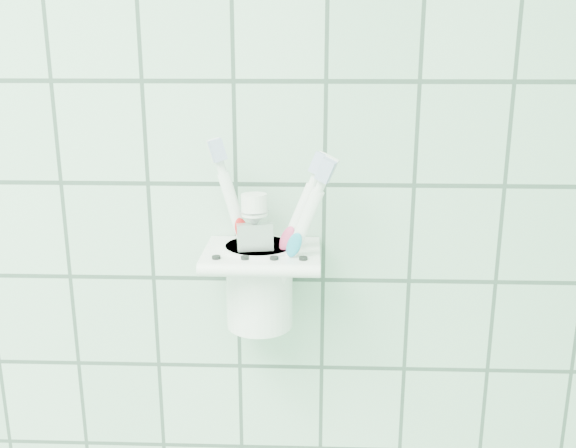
{
  "coord_description": "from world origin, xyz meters",
  "views": [
    {
      "loc": [
        0.69,
        0.49,
        1.52
      ],
      "look_at": [
        0.67,
        1.1,
        1.35
      ],
      "focal_mm": 40.0,
      "sensor_mm": 36.0,
      "label": 1
    }
  ],
  "objects_px": {
    "cup": "(259,282)",
    "toothbrush_pink": "(268,230)",
    "toothbrush_blue": "(252,234)",
    "toothbrush_orange": "(262,232)",
    "toothpaste_tube": "(256,252)",
    "holder_bracket": "(262,256)"
  },
  "relations": [
    {
      "from": "holder_bracket",
      "to": "toothbrush_pink",
      "type": "distance_m",
      "value": 0.03
    },
    {
      "from": "holder_bracket",
      "to": "toothbrush_blue",
      "type": "xyz_separation_m",
      "value": [
        -0.01,
        -0.01,
        0.03
      ]
    },
    {
      "from": "cup",
      "to": "toothbrush_blue",
      "type": "xyz_separation_m",
      "value": [
        -0.01,
        -0.01,
        0.06
      ]
    },
    {
      "from": "toothbrush_pink",
      "to": "toothbrush_blue",
      "type": "bearing_deg",
      "value": 166.95
    },
    {
      "from": "toothbrush_blue",
      "to": "toothpaste_tube",
      "type": "relative_size",
      "value": 1.37
    },
    {
      "from": "toothbrush_blue",
      "to": "toothbrush_orange",
      "type": "distance_m",
      "value": 0.01
    },
    {
      "from": "cup",
      "to": "holder_bracket",
      "type": "bearing_deg",
      "value": -46.05
    },
    {
      "from": "cup",
      "to": "toothbrush_orange",
      "type": "relative_size",
      "value": 0.46
    },
    {
      "from": "toothbrush_pink",
      "to": "toothpaste_tube",
      "type": "relative_size",
      "value": 1.43
    },
    {
      "from": "toothbrush_pink",
      "to": "toothpaste_tube",
      "type": "height_order",
      "value": "toothbrush_pink"
    },
    {
      "from": "toothbrush_orange",
      "to": "cup",
      "type": "bearing_deg",
      "value": 131.53
    },
    {
      "from": "toothbrush_pink",
      "to": "toothbrush_blue",
      "type": "distance_m",
      "value": 0.02
    },
    {
      "from": "cup",
      "to": "toothbrush_orange",
      "type": "distance_m",
      "value": 0.06
    },
    {
      "from": "toothbrush_pink",
      "to": "toothpaste_tube",
      "type": "distance_m",
      "value": 0.03
    },
    {
      "from": "cup",
      "to": "toothpaste_tube",
      "type": "bearing_deg",
      "value": -93.78
    },
    {
      "from": "cup",
      "to": "toothbrush_blue",
      "type": "height_order",
      "value": "toothbrush_blue"
    },
    {
      "from": "holder_bracket",
      "to": "toothbrush_blue",
      "type": "relative_size",
      "value": 0.62
    },
    {
      "from": "cup",
      "to": "toothbrush_pink",
      "type": "xyz_separation_m",
      "value": [
        0.01,
        -0.01,
        0.06
      ]
    },
    {
      "from": "toothbrush_pink",
      "to": "toothbrush_orange",
      "type": "height_order",
      "value": "toothbrush_pink"
    },
    {
      "from": "cup",
      "to": "toothbrush_orange",
      "type": "bearing_deg",
      "value": -68.21
    },
    {
      "from": "toothpaste_tube",
      "to": "toothbrush_blue",
      "type": "bearing_deg",
      "value": 116.46
    },
    {
      "from": "toothbrush_orange",
      "to": "holder_bracket",
      "type": "bearing_deg",
      "value": 114.72
    }
  ]
}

